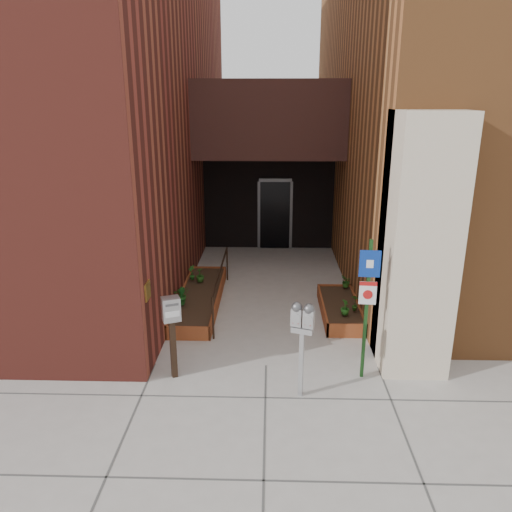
{
  "coord_description": "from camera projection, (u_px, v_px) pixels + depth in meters",
  "views": [
    {
      "loc": [
        0.05,
        -7.89,
        4.62
      ],
      "look_at": [
        -0.23,
        1.8,
        1.48
      ],
      "focal_mm": 35.0,
      "sensor_mm": 36.0,
      "label": 1
    }
  ],
  "objects": [
    {
      "name": "ground",
      "position": [
        266.0,
        366.0,
        8.93
      ],
      "size": [
        80.0,
        80.0,
        0.0
      ],
      "primitive_type": "plane",
      "color": "#9E9991",
      "rests_on": "ground"
    },
    {
      "name": "shrub_left_a",
      "position": [
        182.0,
        295.0,
        10.79
      ],
      "size": [
        0.41,
        0.41,
        0.4
      ],
      "primitive_type": "imported",
      "rotation": [
        0.0,
        0.0,
        0.16
      ],
      "color": "#245317",
      "rests_on": "planter_left"
    },
    {
      "name": "sign_post",
      "position": [
        367.0,
        296.0,
        8.11
      ],
      "size": [
        0.34,
        0.09,
        2.45
      ],
      "color": "#163B15",
      "rests_on": "ground"
    },
    {
      "name": "shrub_right_b",
      "position": [
        355.0,
        303.0,
        10.42
      ],
      "size": [
        0.26,
        0.26,
        0.36
      ],
      "primitive_type": "imported",
      "rotation": [
        0.0,
        0.0,
        2.58
      ],
      "color": "#214E16",
      "rests_on": "planter_right"
    },
    {
      "name": "shrub_right_c",
      "position": [
        346.0,
        282.0,
        11.69
      ],
      "size": [
        0.29,
        0.29,
        0.29
      ],
      "primitive_type": "imported",
      "rotation": [
        0.0,
        0.0,
        4.59
      ],
      "color": "#275F1B",
      "rests_on": "planter_right"
    },
    {
      "name": "planter_right",
      "position": [
        340.0,
        309.0,
        10.93
      ],
      "size": [
        0.8,
        2.2,
        0.3
      ],
      "color": "brown",
      "rests_on": "ground"
    },
    {
      "name": "payment_dropbox",
      "position": [
        172.0,
        320.0,
        8.26
      ],
      "size": [
        0.35,
        0.31,
        1.46
      ],
      "color": "black",
      "rests_on": "ground"
    },
    {
      "name": "shrub_left_b",
      "position": [
        181.0,
        296.0,
        10.74
      ],
      "size": [
        0.27,
        0.27,
        0.38
      ],
      "primitive_type": "imported",
      "rotation": [
        0.0,
        0.0,
        1.94
      ],
      "color": "#195A1D",
      "rests_on": "planter_left"
    },
    {
      "name": "shrub_right_a",
      "position": [
        345.0,
        307.0,
        10.24
      ],
      "size": [
        0.21,
        0.21,
        0.32
      ],
      "primitive_type": "imported",
      "rotation": [
        0.0,
        0.0,
        1.39
      ],
      "color": "#205919",
      "rests_on": "planter_right"
    },
    {
      "name": "shrub_left_d",
      "position": [
        192.0,
        273.0,
        12.17
      ],
      "size": [
        0.27,
        0.27,
        0.37
      ],
      "primitive_type": "imported",
      "rotation": [
        0.0,
        0.0,
        5.43
      ],
      "color": "#1D611B",
      "rests_on": "planter_left"
    },
    {
      "name": "handrail",
      "position": [
        221.0,
        275.0,
        11.25
      ],
      "size": [
        0.04,
        3.34,
        0.9
      ],
      "color": "black",
      "rests_on": "ground"
    },
    {
      "name": "planter_left",
      "position": [
        200.0,
        299.0,
        11.5
      ],
      "size": [
        0.9,
        3.6,
        0.3
      ],
      "color": "brown",
      "rests_on": "ground"
    },
    {
      "name": "parking_meter",
      "position": [
        302.0,
        325.0,
        7.67
      ],
      "size": [
        0.38,
        0.23,
        1.62
      ],
      "color": "#A9A9AC",
      "rests_on": "ground"
    },
    {
      "name": "architecture",
      "position": [
        263.0,
        81.0,
        13.95
      ],
      "size": [
        20.0,
        14.6,
        10.0
      ],
      "color": "maroon",
      "rests_on": "ground"
    },
    {
      "name": "shrub_left_c",
      "position": [
        200.0,
        275.0,
        12.05
      ],
      "size": [
        0.27,
        0.27,
        0.35
      ],
      "primitive_type": "imported",
      "rotation": [
        0.0,
        0.0,
        4.02
      ],
      "color": "#215016",
      "rests_on": "planter_left"
    }
  ]
}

